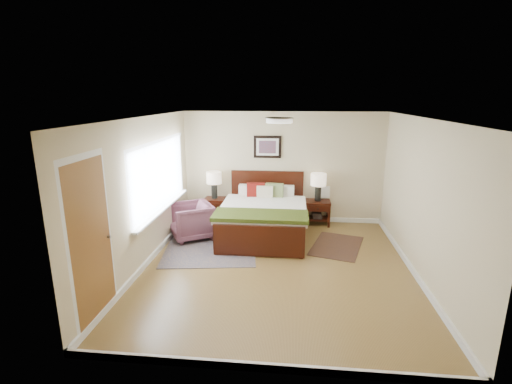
% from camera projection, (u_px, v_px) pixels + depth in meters
% --- Properties ---
extents(floor, '(5.00, 5.00, 0.00)m').
position_uv_depth(floor, '(277.00, 267.00, 6.31)').
color(floor, brown).
rests_on(floor, ground).
extents(back_wall, '(4.50, 0.04, 2.50)m').
position_uv_depth(back_wall, '(283.00, 168.00, 8.40)').
color(back_wall, '#C4B58E').
rests_on(back_wall, ground).
extents(front_wall, '(4.50, 0.04, 2.50)m').
position_uv_depth(front_wall, '(267.00, 264.00, 3.59)').
color(front_wall, '#C4B58E').
rests_on(front_wall, ground).
extents(left_wall, '(0.04, 5.00, 2.50)m').
position_uv_depth(left_wall, '(144.00, 193.00, 6.21)').
color(left_wall, '#C4B58E').
rests_on(left_wall, ground).
extents(right_wall, '(0.04, 5.00, 2.50)m').
position_uv_depth(right_wall, '(422.00, 200.00, 5.78)').
color(right_wall, '#C4B58E').
rests_on(right_wall, ground).
extents(ceiling, '(4.50, 5.00, 0.02)m').
position_uv_depth(ceiling, '(279.00, 118.00, 5.68)').
color(ceiling, white).
rests_on(ceiling, back_wall).
extents(window, '(0.11, 2.72, 1.32)m').
position_uv_depth(window, '(161.00, 177.00, 6.85)').
color(window, silver).
rests_on(window, left_wall).
extents(door, '(0.06, 1.00, 2.18)m').
position_uv_depth(door, '(91.00, 243.00, 4.57)').
color(door, silver).
rests_on(door, ground).
extents(ceil_fixture, '(0.44, 0.44, 0.08)m').
position_uv_depth(ceil_fixture, '(279.00, 120.00, 5.69)').
color(ceil_fixture, white).
rests_on(ceil_fixture, ceiling).
extents(bed, '(1.77, 2.14, 1.15)m').
position_uv_depth(bed, '(263.00, 211.00, 7.60)').
color(bed, '#381008').
rests_on(bed, ground).
extents(wall_art, '(0.62, 0.05, 0.50)m').
position_uv_depth(wall_art, '(267.00, 147.00, 8.29)').
color(wall_art, black).
rests_on(wall_art, back_wall).
extents(nightstand_left, '(0.46, 0.41, 0.55)m').
position_uv_depth(nightstand_left, '(215.00, 203.00, 8.52)').
color(nightstand_left, '#381008').
rests_on(nightstand_left, ground).
extents(nightstand_right, '(0.56, 0.42, 0.56)m').
position_uv_depth(nightstand_right, '(317.00, 210.00, 8.32)').
color(nightstand_right, '#381008').
rests_on(nightstand_right, ground).
extents(lamp_left, '(0.34, 0.34, 0.61)m').
position_uv_depth(lamp_left, '(214.00, 180.00, 8.40)').
color(lamp_left, black).
rests_on(lamp_left, nightstand_left).
extents(lamp_right, '(0.34, 0.34, 0.61)m').
position_uv_depth(lamp_right, '(318.00, 182.00, 8.17)').
color(lamp_right, black).
rests_on(lamp_right, nightstand_right).
extents(armchair, '(1.08, 1.07, 0.73)m').
position_uv_depth(armchair, '(191.00, 221.00, 7.52)').
color(armchair, brown).
rests_on(armchair, ground).
extents(rug_persian, '(1.99, 2.58, 0.01)m').
position_uv_depth(rug_persian, '(212.00, 242.00, 7.40)').
color(rug_persian, '#0D1E43').
rests_on(rug_persian, ground).
extents(rug_navy, '(1.20, 1.49, 0.01)m').
position_uv_depth(rug_navy, '(337.00, 246.00, 7.19)').
color(rug_navy, black).
rests_on(rug_navy, ground).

